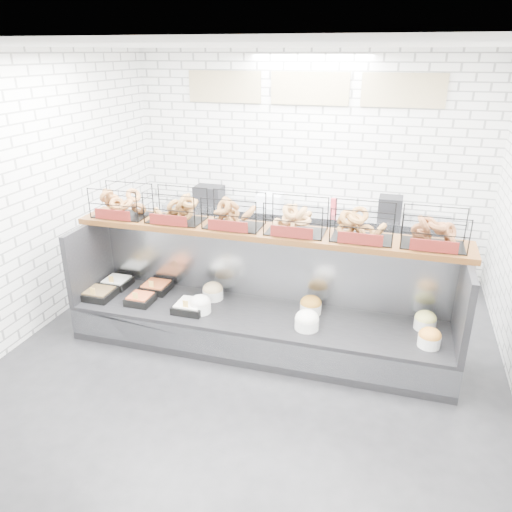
% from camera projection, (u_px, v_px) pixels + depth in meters
% --- Properties ---
extents(ground, '(5.50, 5.50, 0.00)m').
position_uv_depth(ground, '(250.00, 360.00, 5.15)').
color(ground, black).
rests_on(ground, ground).
extents(room_shell, '(5.02, 5.51, 3.01)m').
position_uv_depth(room_shell, '(267.00, 150.00, 4.90)').
color(room_shell, white).
rests_on(room_shell, ground).
extents(display_case, '(4.00, 0.90, 1.20)m').
position_uv_depth(display_case, '(258.00, 317.00, 5.34)').
color(display_case, black).
rests_on(display_case, ground).
extents(bagel_shelf, '(4.10, 0.50, 0.40)m').
position_uv_depth(bagel_shelf, '(265.00, 217.00, 5.08)').
color(bagel_shelf, '#42240E').
rests_on(bagel_shelf, display_case).
extents(prep_counter, '(4.00, 0.60, 1.20)m').
position_uv_depth(prep_counter, '(300.00, 239.00, 7.13)').
color(prep_counter, '#93969B').
rests_on(prep_counter, ground).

